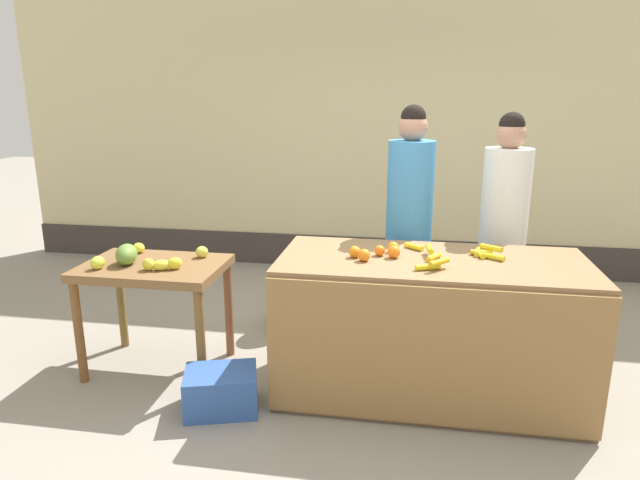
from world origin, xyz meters
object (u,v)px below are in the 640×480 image
object	(u,v)px
produce_crate	(221,391)
produce_sack	(285,295)
vendor_woman_white_shirt	(502,235)
vendor_woman_blue_shirt	(409,230)

from	to	relation	value
produce_crate	produce_sack	size ratio (longest dim) A/B	0.74
produce_crate	produce_sack	xyz separation A→B (m)	(0.11, 1.27, 0.17)
produce_crate	produce_sack	world-z (taller)	produce_sack
vendor_woman_white_shirt	produce_sack	world-z (taller)	vendor_woman_white_shirt
vendor_woman_blue_shirt	produce_crate	distance (m)	1.77
vendor_woman_white_shirt	vendor_woman_blue_shirt	bearing A→B (deg)	-174.82
vendor_woman_blue_shirt	produce_sack	world-z (taller)	vendor_woman_blue_shirt
vendor_woman_white_shirt	produce_sack	xyz separation A→B (m)	(-1.68, 0.08, -0.60)
vendor_woman_blue_shirt	vendor_woman_white_shirt	distance (m)	0.69
vendor_woman_blue_shirt	produce_sack	bearing A→B (deg)	171.63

